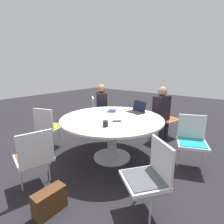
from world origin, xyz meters
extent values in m
plane|color=black|center=(0.00, 0.00, 0.00)|extent=(16.00, 16.00, 0.00)
cylinder|color=#B7B7BC|center=(0.00, 0.00, 0.01)|extent=(0.66, 0.66, 0.02)
cylinder|color=#B7B7BC|center=(0.00, 0.00, 0.37)|extent=(0.17, 0.17, 0.70)
cylinder|color=silver|center=(0.00, 0.00, 0.74)|extent=(1.76, 1.76, 0.03)
cube|color=silver|center=(-1.56, 0.39, 0.42)|extent=(0.53, 0.51, 0.04)
cube|color=#E04C1E|center=(-1.56, 0.39, 0.45)|extent=(0.46, 0.45, 0.01)
cube|color=silver|center=(-1.60, 0.20, 0.64)|extent=(0.41, 0.13, 0.40)
cylinder|color=silver|center=(-1.73, 0.43, 0.20)|extent=(0.02, 0.02, 0.40)
cylinder|color=silver|center=(-1.38, 0.34, 0.20)|extent=(0.02, 0.02, 0.40)
cube|color=silver|center=(-1.05, -1.21, 0.42)|extent=(0.61, 0.61, 0.04)
cube|color=red|center=(-1.05, -1.21, 0.45)|extent=(0.53, 0.53, 0.01)
cube|color=silver|center=(-0.90, -1.34, 0.64)|extent=(0.30, 0.34, 0.40)
cylinder|color=silver|center=(-1.17, -1.35, 0.20)|extent=(0.02, 0.02, 0.40)
cylinder|color=silver|center=(-0.93, -1.08, 0.20)|extent=(0.02, 0.02, 0.40)
cube|color=silver|center=(0.42, -1.24, 0.42)|extent=(0.54, 0.55, 0.04)
cube|color=olive|center=(0.42, -1.24, 0.45)|extent=(0.47, 0.49, 0.01)
cube|color=silver|center=(0.60, -1.17, 0.64)|extent=(0.16, 0.41, 0.40)
cylinder|color=silver|center=(0.47, -1.41, 0.20)|extent=(0.02, 0.02, 0.40)
cylinder|color=silver|center=(0.36, -1.06, 0.20)|extent=(0.02, 0.02, 0.40)
cube|color=silver|center=(1.26, -0.33, 0.42)|extent=(0.53, 0.52, 0.04)
cube|color=#E04C1E|center=(1.26, -0.33, 0.45)|extent=(0.47, 0.45, 0.01)
cube|color=silver|center=(1.31, -0.14, 0.64)|extent=(0.41, 0.13, 0.40)
cylinder|color=silver|center=(1.44, -0.37, 0.20)|extent=(0.02, 0.02, 0.40)
cylinder|color=silver|center=(1.09, -0.28, 0.20)|extent=(0.02, 0.02, 0.40)
cube|color=silver|center=(0.78, 1.05, 0.42)|extent=(0.60, 0.60, 0.04)
cube|color=#4C5156|center=(0.78, 1.05, 0.45)|extent=(0.53, 0.53, 0.01)
cube|color=silver|center=(0.62, 1.16, 0.64)|extent=(0.27, 0.35, 0.40)
cylinder|color=silver|center=(0.89, 1.19, 0.20)|extent=(0.02, 0.02, 0.40)
cylinder|color=silver|center=(0.67, 0.90, 0.20)|extent=(0.02, 0.02, 0.40)
cube|color=silver|center=(-0.51, 1.20, 0.42)|extent=(0.56, 0.57, 0.04)
cube|color=teal|center=(-0.51, 1.20, 0.45)|extent=(0.49, 0.50, 0.01)
cube|color=silver|center=(-0.69, 1.13, 0.64)|extent=(0.19, 0.40, 0.40)
cylinder|color=silver|center=(-0.58, 1.37, 0.20)|extent=(0.02, 0.02, 0.40)
cylinder|color=silver|center=(-0.44, 1.04, 0.20)|extent=(0.02, 0.02, 0.40)
cylinder|color=#231E28|center=(-1.39, 0.45, 0.22)|extent=(0.10, 0.10, 0.44)
cylinder|color=#231E28|center=(-1.21, 0.40, 0.22)|extent=(0.10, 0.10, 0.44)
cube|color=#231E28|center=(-1.32, 0.33, 0.72)|extent=(0.40, 0.30, 0.55)
sphere|color=#A87A5B|center=(-1.32, 0.33, 1.09)|extent=(0.20, 0.20, 0.20)
cylinder|color=#231E28|center=(-1.03, -1.03, 0.22)|extent=(0.10, 0.10, 0.44)
cylinder|color=#231E28|center=(-0.91, -0.90, 0.22)|extent=(0.10, 0.10, 0.44)
cube|color=#231E28|center=(-0.89, -1.03, 0.72)|extent=(0.40, 0.42, 0.55)
sphere|color=#A87A5B|center=(-0.89, -1.03, 1.09)|extent=(0.20, 0.20, 0.20)
cube|color=#232326|center=(-0.56, 0.14, 0.76)|extent=(0.28, 0.36, 0.02)
cube|color=#232326|center=(-0.65, 0.16, 0.87)|extent=(0.13, 0.32, 0.20)
cube|color=black|center=(-0.64, 0.16, 0.87)|extent=(0.11, 0.29, 0.17)
cube|color=navy|center=(-0.34, -0.28, 0.76)|extent=(0.26, 0.24, 0.02)
cylinder|color=black|center=(0.42, 0.21, 0.79)|extent=(0.08, 0.08, 0.09)
cube|color=black|center=(0.12, 0.19, 0.75)|extent=(0.15, 0.15, 0.01)
cube|color=#513319|center=(1.41, 0.23, 0.14)|extent=(0.36, 0.16, 0.28)
camera|label=1|loc=(2.25, 1.79, 1.59)|focal=28.00mm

